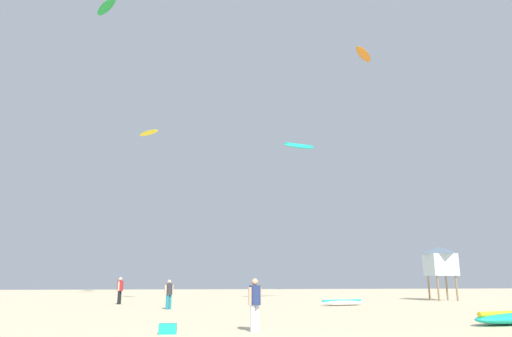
% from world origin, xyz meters
% --- Properties ---
extents(person_foreground, '(0.48, 0.41, 1.76)m').
position_xyz_m(person_foreground, '(-1.54, 4.31, 1.03)').
color(person_foreground, silver).
rests_on(person_foreground, ground).
extents(person_midground, '(0.41, 0.58, 1.79)m').
position_xyz_m(person_midground, '(-9.03, 21.31, 1.05)').
color(person_midground, black).
rests_on(person_midground, ground).
extents(person_left, '(0.47, 0.37, 1.65)m').
position_xyz_m(person_left, '(-5.30, 15.79, 0.96)').
color(person_left, teal).
rests_on(person_left, ground).
extents(kite_grounded_near, '(3.22, 1.68, 0.40)m').
position_xyz_m(kite_grounded_near, '(5.61, 18.27, 0.18)').
color(kite_grounded_near, white).
rests_on(kite_grounded_near, ground).
extents(lifeguard_tower, '(2.30, 2.30, 4.15)m').
position_xyz_m(lifeguard_tower, '(15.29, 23.52, 3.05)').
color(lifeguard_tower, '#8C704C').
rests_on(lifeguard_tower, ground).
extents(cooler_box, '(0.56, 0.36, 0.32)m').
position_xyz_m(cooler_box, '(-4.42, 4.00, 0.16)').
color(cooler_box, '#19B29E').
rests_on(cooler_box, ground).
extents(kite_aloft_2, '(1.96, 2.03, 0.23)m').
position_xyz_m(kite_aloft_2, '(-7.87, 22.67, 12.65)').
color(kite_aloft_2, yellow).
extents(kite_aloft_3, '(2.76, 1.49, 0.65)m').
position_xyz_m(kite_aloft_3, '(3.88, 22.48, 11.91)').
color(kite_aloft_3, '#19B29E').
extents(kite_aloft_4, '(3.05, 3.88, 0.62)m').
position_xyz_m(kite_aloft_4, '(-13.69, 30.23, 27.97)').
color(kite_aloft_4, green).
extents(kite_aloft_5, '(3.55, 4.35, 0.67)m').
position_xyz_m(kite_aloft_5, '(14.62, 35.97, 27.28)').
color(kite_aloft_5, orange).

